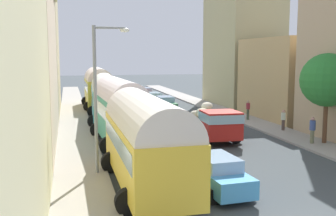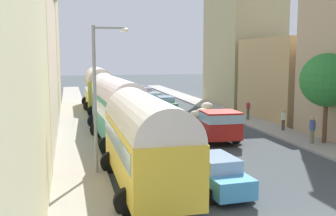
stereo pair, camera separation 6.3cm
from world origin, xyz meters
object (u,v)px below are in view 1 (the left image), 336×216
(car_3, at_px, (137,91))
(parked_bus_3, at_px, (98,86))
(pedestrian_0, at_px, (248,109))
(car_5, at_px, (172,136))
(cargo_truck_0, at_px, (212,122))
(car_4, at_px, (217,174))
(car_6, at_px, (131,108))
(parked_bus_0, at_px, (146,138))
(parked_bus_2, at_px, (106,96))
(car_1, at_px, (154,99))
(car_0, at_px, (165,104))
(car_2, at_px, (145,94))
(pedestrian_2, at_px, (312,129))
(pedestrian_3, at_px, (283,119))
(parked_bus_1, at_px, (119,108))
(car_7, at_px, (123,100))
(streetlamp_near, at_px, (100,88))

(car_3, bearing_deg, parked_bus_3, -117.82)
(car_3, distance_m, pedestrian_0, 24.23)
(parked_bus_3, distance_m, car_5, 20.16)
(cargo_truck_0, relative_size, pedestrian_0, 4.26)
(car_4, bearing_deg, car_6, 90.87)
(cargo_truck_0, bearing_deg, parked_bus_0, -125.16)
(cargo_truck_0, xyz_separation_m, car_6, (-3.74, 11.06, -0.36))
(parked_bus_0, xyz_separation_m, parked_bus_3, (0.00, 27.00, 0.18))
(parked_bus_3, relative_size, car_6, 1.87)
(parked_bus_2, bearing_deg, car_3, 73.36)
(car_1, bearing_deg, car_0, -90.00)
(car_2, bearing_deg, car_3, 90.00)
(parked_bus_3, bearing_deg, pedestrian_2, -61.43)
(parked_bus_0, distance_m, pedestrian_3, 15.82)
(parked_bus_2, xyz_separation_m, car_6, (2.44, 1.84, -1.39))
(parked_bus_1, distance_m, car_6, 11.21)
(car_7, relative_size, pedestrian_0, 2.36)
(car_4, relative_size, car_5, 1.17)
(pedestrian_2, bearing_deg, car_1, 103.83)
(cargo_truck_0, distance_m, pedestrian_3, 6.13)
(car_2, bearing_deg, car_1, -90.00)
(parked_bus_1, relative_size, car_3, 1.90)
(car_5, distance_m, pedestrian_3, 9.66)
(parked_bus_2, height_order, car_4, parked_bus_2)
(parked_bus_1, bearing_deg, parked_bus_3, 90.00)
(car_1, xyz_separation_m, car_5, (-3.23, -20.63, 0.00))
(parked_bus_2, xyz_separation_m, car_5, (2.97, -10.88, -1.45))
(pedestrian_0, relative_size, streetlamp_near, 0.26)
(car_3, distance_m, pedestrian_2, 33.60)
(pedestrian_0, bearing_deg, streetlamp_near, -136.53)
(cargo_truck_0, bearing_deg, car_1, 89.94)
(parked_bus_1, xyz_separation_m, parked_bus_3, (0.00, 18.00, 0.05))
(car_0, relative_size, car_3, 0.91)
(parked_bus_1, bearing_deg, car_2, 75.66)
(car_6, bearing_deg, car_2, 74.34)
(car_6, bearing_deg, car_1, 64.58)
(car_4, bearing_deg, pedestrian_2, 37.03)
(car_4, height_order, pedestrian_2, pedestrian_2)
(parked_bus_3, bearing_deg, car_5, -81.50)
(parked_bus_2, relative_size, cargo_truck_0, 1.22)
(car_2, xyz_separation_m, car_6, (-3.76, -13.41, 0.01))
(car_0, height_order, pedestrian_3, pedestrian_3)
(car_7, bearing_deg, car_2, 60.35)
(car_1, height_order, pedestrian_3, pedestrian_3)
(pedestrian_3, distance_m, streetlamp_near, 16.13)
(car_7, height_order, streetlamp_near, streetlamp_near)
(parked_bus_0, relative_size, car_7, 2.10)
(car_0, height_order, car_1, car_0)
(parked_bus_1, height_order, cargo_truck_0, parked_bus_1)
(pedestrian_2, distance_m, streetlamp_near, 14.06)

